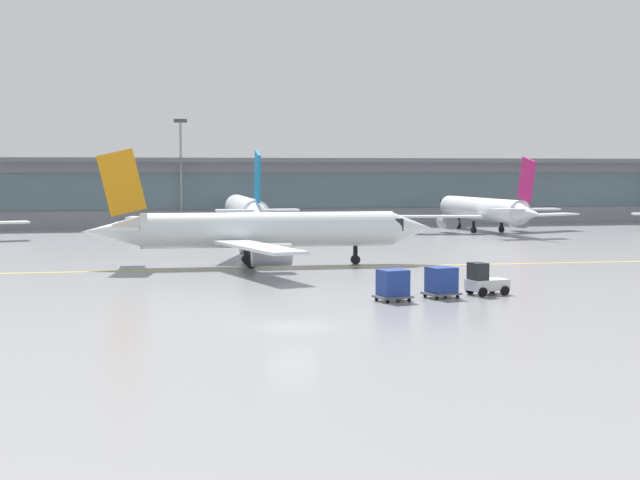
{
  "coord_description": "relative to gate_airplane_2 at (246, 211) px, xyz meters",
  "views": [
    {
      "loc": [
        -8.27,
        -46.46,
        8.09
      ],
      "look_at": [
        5.28,
        18.36,
        3.0
      ],
      "focal_mm": 52.16,
      "sensor_mm": 36.0,
      "label": 1
    }
  ],
  "objects": [
    {
      "name": "terminal_concourse",
      "position": [
        -5.86,
        23.02,
        1.87
      ],
      "size": [
        215.13,
        11.0,
        9.6
      ],
      "color": "#8C939E",
      "rests_on": "ground_plane"
    },
    {
      "name": "apron_light_mast_1",
      "position": [
        -6.7,
        17.17,
        5.08
      ],
      "size": [
        1.8,
        0.36,
        14.88
      ],
      "color": "gray",
      "rests_on": "ground_plane"
    },
    {
      "name": "baggage_tug",
      "position": [
        8.34,
        -55.67,
        -2.15
      ],
      "size": [
        2.85,
        2.1,
        2.1
      ],
      "rotation": [
        0.0,
        0.0,
        0.23
      ],
      "color": "silver",
      "rests_on": "ground_plane"
    },
    {
      "name": "cargo_dolly_trailing",
      "position": [
        1.77,
        -57.19,
        -1.99
      ],
      "size": [
        2.41,
        2.03,
        1.94
      ],
      "rotation": [
        0.0,
        0.0,
        0.23
      ],
      "color": "#595B60",
      "rests_on": "ground_plane"
    },
    {
      "name": "ground_plane",
      "position": [
        -5.86,
        -65.01,
        -3.05
      ],
      "size": [
        400.0,
        400.0,
        0.0
      ],
      "primitive_type": "plane",
      "color": "gray"
    },
    {
      "name": "gate_airplane_3",
      "position": [
        30.66,
        0.52,
        -0.2
      ],
      "size": [
        26.64,
        28.71,
        9.51
      ],
      "rotation": [
        0.0,
        0.0,
        1.64
      ],
      "color": "silver",
      "rests_on": "ground_plane"
    },
    {
      "name": "taxiing_regional_jet",
      "position": [
        -2.89,
        -35.03,
        -0.13
      ],
      "size": [
        29.37,
        27.34,
        9.74
      ],
      "rotation": [
        0.0,
        0.0,
        -0.03
      ],
      "color": "white",
      "rests_on": "ground_plane"
    },
    {
      "name": "gate_airplane_2",
      "position": [
        0.0,
        0.0,
        0.0
      ],
      "size": [
        28.53,
        30.62,
        10.16
      ],
      "rotation": [
        0.0,
        0.0,
        1.55
      ],
      "color": "silver",
      "rests_on": "ground_plane"
    },
    {
      "name": "taxiway_centreline_stripe",
      "position": [
        -2.51,
        -37.05,
        -3.04
      ],
      "size": [
        109.96,
        3.62,
        0.01
      ],
      "primitive_type": "cube",
      "rotation": [
        0.0,
        0.0,
        -0.03
      ],
      "color": "yellow",
      "rests_on": "ground_plane"
    },
    {
      "name": "cargo_dolly_lead",
      "position": [
        5.17,
        -56.4,
        -1.99
      ],
      "size": [
        2.41,
        2.03,
        1.94
      ],
      "rotation": [
        0.0,
        0.0,
        0.23
      ],
      "color": "#595B60",
      "rests_on": "ground_plane"
    }
  ]
}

